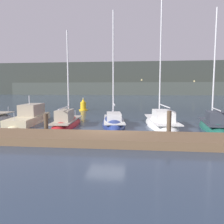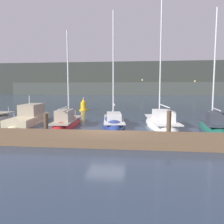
# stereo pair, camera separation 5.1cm
# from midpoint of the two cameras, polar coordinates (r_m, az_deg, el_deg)

# --- Properties ---
(ground_plane) EXTENTS (400.00, 400.00, 0.00)m
(ground_plane) POSITION_cam_midpoint_polar(r_m,az_deg,el_deg) (14.48, -1.49, -6.15)
(ground_plane) COLOR #2D3D51
(dock) EXTENTS (32.23, 2.80, 0.45)m
(dock) POSITION_cam_midpoint_polar(r_m,az_deg,el_deg) (12.62, -2.70, -6.92)
(dock) COLOR brown
(dock) RESTS_ON ground
(mooring_pile_1) EXTENTS (0.28, 0.28, 1.43)m
(mooring_pile_1) POSITION_cam_midpoint_polar(r_m,az_deg,el_deg) (15.22, -16.76, -3.09)
(mooring_pile_1) COLOR #4C3D2D
(mooring_pile_1) RESTS_ON ground
(mooring_pile_2) EXTENTS (0.28, 0.28, 1.71)m
(mooring_pile_2) POSITION_cam_midpoint_polar(r_m,az_deg,el_deg) (14.11, 14.72, -3.14)
(mooring_pile_2) COLOR #4C3D2D
(mooring_pile_2) RESTS_ON ground
(motorboat_berth_2) EXTENTS (2.99, 7.62, 3.04)m
(motorboat_berth_2) POSITION_cam_midpoint_polar(r_m,az_deg,el_deg) (21.45, -20.57, -1.87)
(motorboat_berth_2) COLOR beige
(motorboat_berth_2) RESTS_ON ground
(sailboat_berth_3) EXTENTS (2.29, 7.07, 8.63)m
(sailboat_berth_3) POSITION_cam_midpoint_polar(r_m,az_deg,el_deg) (18.92, -11.56, -2.96)
(sailboat_berth_3) COLOR red
(sailboat_berth_3) RESTS_ON ground
(sailboat_berth_4) EXTENTS (2.89, 7.52, 10.56)m
(sailboat_berth_4) POSITION_cam_midpoint_polar(r_m,az_deg,el_deg) (18.85, 0.46, -3.04)
(sailboat_berth_4) COLOR navy
(sailboat_berth_4) RESTS_ON ground
(sailboat_berth_5) EXTENTS (2.93, 8.46, 13.07)m
(sailboat_berth_5) POSITION_cam_midpoint_polar(r_m,az_deg,el_deg) (18.93, 12.69, -3.01)
(sailboat_berth_5) COLOR white
(sailboat_berth_5) RESTS_ON ground
(sailboat_berth_6) EXTENTS (2.59, 6.32, 9.98)m
(sailboat_berth_6) POSITION_cam_midpoint_polar(r_m,az_deg,el_deg) (18.88, 24.99, -3.41)
(sailboat_berth_6) COLOR #195647
(sailboat_berth_6) RESTS_ON ground
(channel_buoy) EXTENTS (1.21, 1.21, 1.85)m
(channel_buoy) POSITION_cam_midpoint_polar(r_m,az_deg,el_deg) (31.78, -7.40, 1.61)
(channel_buoy) COLOR gold
(channel_buoy) RESTS_ON ground
(hillside_backdrop) EXTENTS (240.00, 23.00, 18.94)m
(hillside_backdrop) POSITION_cam_midpoint_polar(r_m,az_deg,el_deg) (132.86, 5.89, 8.32)
(hillside_backdrop) COLOR #333833
(hillside_backdrop) RESTS_ON ground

